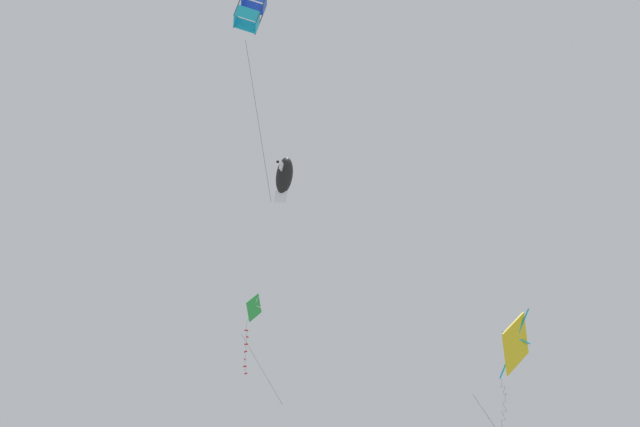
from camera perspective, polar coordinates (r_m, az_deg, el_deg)
The scene contains 4 objects.
kite_box_near_left at distance 41.84m, azimuth -3.52°, elevation 10.12°, with size 1.67×1.54×8.34m.
kite_diamond_low_drifter at distance 40.71m, azimuth 9.81°, elevation -6.53°, with size 3.46×2.92×8.12m.
kite_diamond_mid_left at distance 51.53m, azimuth -3.36°, elevation -4.90°, with size 2.29×1.95×5.12m.
kite_fish_upper_right at distance 43.25m, azimuth -1.81°, elevation 1.92°, with size 1.09×1.10×1.91m.
Camera 1 is at (39.27, -16.66, 21.73)m, focal length 63.58 mm.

